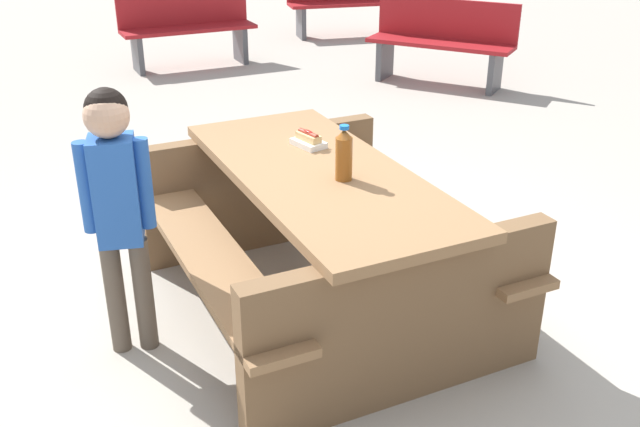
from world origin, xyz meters
name	(u,v)px	position (x,y,z in m)	size (l,w,h in m)	color
ground_plane	(320,306)	(0.00, 0.00, 0.00)	(30.00, 30.00, 0.00)	#ADA599
picnic_table	(320,228)	(0.00, 0.00, 0.44)	(2.14, 1.89, 0.75)	olive
soda_bottle	(344,155)	(-0.13, -0.09, 0.87)	(0.08, 0.08, 0.26)	brown
hotdog_tray	(308,140)	(0.34, 0.01, 0.78)	(0.21, 0.19, 0.08)	white
child_in_coat	(116,191)	(-0.23, 0.90, 0.79)	(0.20, 0.31, 1.24)	brown
park_bench_near	(442,40)	(4.16, -1.82, 0.45)	(1.19, 1.46, 0.85)	maroon
park_bench_mid	(187,26)	(5.29, 0.81, 0.45)	(0.84, 1.55, 0.85)	maroon
park_bench_far	(343,1)	(6.81, -1.21, 0.45)	(0.58, 1.54, 0.85)	maroon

